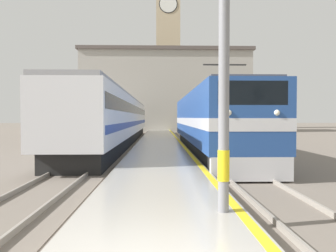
# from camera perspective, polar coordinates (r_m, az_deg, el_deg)

# --- Properties ---
(ground_plane) EXTENTS (200.00, 200.00, 0.00)m
(ground_plane) POSITION_cam_1_polar(r_m,az_deg,el_deg) (33.58, -1.48, -2.29)
(ground_plane) COLOR #70665B
(platform) EXTENTS (3.33, 140.00, 0.39)m
(platform) POSITION_cam_1_polar(r_m,az_deg,el_deg) (28.58, -1.46, -2.57)
(platform) COLOR #ADA89E
(platform) RESTS_ON ground
(rail_track_near) EXTENTS (2.83, 140.00, 0.16)m
(rail_track_near) POSITION_cam_1_polar(r_m,az_deg,el_deg) (28.76, 4.60, -2.87)
(rail_track_near) COLOR #70665B
(rail_track_near) RESTS_ON ground
(rail_track_far) EXTENTS (2.83, 140.00, 0.16)m
(rail_track_far) POSITION_cam_1_polar(r_m,az_deg,el_deg) (28.80, -8.39, -2.88)
(rail_track_far) COLOR #70665B
(rail_track_far) RESTS_ON ground
(locomotive_train) EXTENTS (2.92, 18.89, 4.72)m
(locomotive_train) POSITION_cam_1_polar(r_m,az_deg,el_deg) (20.25, 7.19, 0.64)
(locomotive_train) COLOR black
(locomotive_train) RESTS_ON ground
(passenger_train) EXTENTS (2.92, 33.75, 3.90)m
(passenger_train) POSITION_cam_1_polar(r_m,az_deg,el_deg) (28.70, -8.41, 1.25)
(passenger_train) COLOR black
(passenger_train) RESTS_ON ground
(clock_tower) EXTENTS (5.85, 5.85, 31.67)m
(clock_tower) POSITION_cam_1_polar(r_m,az_deg,el_deg) (67.72, -0.01, 13.93)
(clock_tower) COLOR tan
(clock_tower) RESTS_ON ground
(station_building) EXTENTS (26.18, 10.17, 12.66)m
(station_building) POSITION_cam_1_polar(r_m,az_deg,el_deg) (52.85, -0.44, 5.97)
(station_building) COLOR #A8A399
(station_building) RESTS_ON ground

